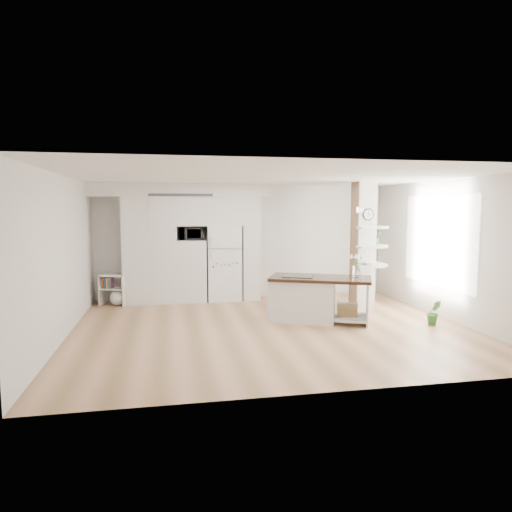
% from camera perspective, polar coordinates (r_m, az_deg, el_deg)
% --- Properties ---
extents(floor, '(7.00, 6.00, 0.01)m').
position_cam_1_polar(floor, '(8.37, 1.81, -8.89)').
color(floor, tan).
rests_on(floor, ground).
extents(room, '(7.04, 6.04, 2.72)m').
position_cam_1_polar(room, '(8.10, 1.86, 3.91)').
color(room, white).
rests_on(room, ground).
extents(cabinet_wall, '(4.00, 0.71, 2.70)m').
position_cam_1_polar(cabinet_wall, '(10.59, -9.06, 2.43)').
color(cabinet_wall, white).
rests_on(cabinet_wall, floor).
extents(refrigerator, '(0.78, 0.69, 1.75)m').
position_cam_1_polar(refrigerator, '(10.73, -4.07, -0.84)').
color(refrigerator, white).
rests_on(refrigerator, floor).
extents(column, '(0.69, 0.90, 2.70)m').
position_cam_1_polar(column, '(9.97, 13.83, 1.23)').
color(column, silver).
rests_on(column, floor).
extents(window, '(0.00, 2.40, 2.40)m').
position_cam_1_polar(window, '(9.76, 21.79, 1.75)').
color(window, white).
rests_on(window, room).
extents(pendant_light, '(0.12, 0.12, 0.10)m').
position_cam_1_polar(pendant_light, '(8.77, 12.60, 5.66)').
color(pendant_light, white).
rests_on(pendant_light, room).
extents(kitchen_island, '(2.08, 1.57, 1.42)m').
position_cam_1_polar(kitchen_island, '(8.85, 6.65, -5.15)').
color(kitchen_island, white).
rests_on(kitchen_island, floor).
extents(bookshelf, '(0.66, 0.51, 0.69)m').
position_cam_1_polar(bookshelf, '(10.61, -17.21, -4.30)').
color(bookshelf, white).
rests_on(bookshelf, floor).
extents(floor_plant_a, '(0.30, 0.26, 0.47)m').
position_cam_1_polar(floor_plant_a, '(9.08, 21.35, -6.58)').
color(floor_plant_a, '#327830').
rests_on(floor_plant_a, floor).
extents(floor_plant_b, '(0.36, 0.36, 0.48)m').
position_cam_1_polar(floor_plant_b, '(11.59, 13.68, -3.65)').
color(floor_plant_b, '#327830').
rests_on(floor_plant_b, floor).
extents(microwave, '(0.54, 0.37, 0.30)m').
position_cam_1_polar(microwave, '(10.55, -8.12, 2.78)').
color(microwave, '#2D2D2D').
rests_on(microwave, cabinet_wall).
extents(shelf_plant, '(0.27, 0.23, 0.30)m').
position_cam_1_polar(shelf_plant, '(10.22, 14.74, 2.29)').
color(shelf_plant, '#327830').
rests_on(shelf_plant, column).
extents(decor_bowl, '(0.22, 0.22, 0.05)m').
position_cam_1_polar(decor_bowl, '(9.76, 13.93, -0.94)').
color(decor_bowl, white).
rests_on(decor_bowl, column).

